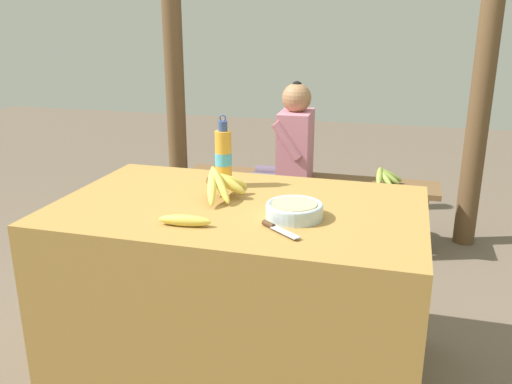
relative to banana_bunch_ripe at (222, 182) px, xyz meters
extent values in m
plane|color=brown|center=(0.09, -0.06, -0.82)|extent=(12.00, 12.00, 0.00)
cube|color=olive|center=(0.09, -0.06, -0.44)|extent=(1.44, 0.89, 0.75)
sphere|color=#4C381E|center=(-0.04, 0.00, 0.00)|extent=(0.05, 0.05, 0.05)
ellipsoid|color=#E0C64C|center=(-0.02, -0.07, 0.00)|extent=(0.09, 0.19, 0.14)
ellipsoid|color=#E0C64C|center=(0.01, -0.05, 0.00)|extent=(0.14, 0.14, 0.14)
ellipsoid|color=#E0C64C|center=(0.02, 0.00, 0.00)|extent=(0.17, 0.04, 0.12)
ellipsoid|color=#E0C64C|center=(0.01, 0.04, 0.00)|extent=(0.17, 0.13, 0.10)
ellipsoid|color=#E0C64C|center=(-0.01, 0.07, -0.01)|extent=(0.11, 0.19, 0.09)
cylinder|color=silver|center=(0.33, -0.15, -0.04)|extent=(0.21, 0.21, 0.05)
torus|color=silver|center=(0.33, -0.15, -0.02)|extent=(0.21, 0.21, 0.02)
cylinder|color=#D1B77A|center=(0.33, -0.15, -0.02)|extent=(0.17, 0.17, 0.01)
cylinder|color=gold|center=(-0.05, 0.16, 0.06)|extent=(0.07, 0.07, 0.24)
cylinder|color=#47A8D1|center=(-0.05, 0.16, 0.06)|extent=(0.07, 0.07, 0.05)
cylinder|color=#33477F|center=(-0.05, 0.16, 0.20)|extent=(0.04, 0.04, 0.04)
torus|color=#33477F|center=(-0.05, 0.16, 0.23)|extent=(0.03, 0.01, 0.03)
ellipsoid|color=#E0C64C|center=(-0.02, -0.33, -0.05)|extent=(0.19, 0.06, 0.04)
cube|color=#BCBCC1|center=(0.34, -0.32, -0.06)|extent=(0.12, 0.10, 0.00)
cylinder|color=#472D19|center=(0.26, -0.26, -0.06)|extent=(0.06, 0.05, 0.02)
cube|color=brown|center=(0.10, 1.43, -0.40)|extent=(1.69, 0.32, 0.04)
cube|color=brown|center=(-0.64, 1.31, -0.62)|extent=(0.06, 0.06, 0.40)
cube|color=brown|center=(0.84, 1.31, -0.62)|extent=(0.06, 0.06, 0.40)
cube|color=brown|center=(-0.64, 1.55, -0.62)|extent=(0.06, 0.06, 0.40)
cube|color=brown|center=(0.84, 1.55, -0.62)|extent=(0.06, 0.06, 0.40)
cylinder|color=#564C60|center=(-0.23, 1.30, -0.60)|extent=(0.09, 0.09, 0.44)
cylinder|color=#564C60|center=(-0.11, 1.30, -0.37)|extent=(0.30, 0.10, 0.09)
cylinder|color=#564C60|center=(-0.24, 1.48, -0.60)|extent=(0.09, 0.09, 0.44)
cylinder|color=#564C60|center=(-0.12, 1.49, -0.37)|extent=(0.30, 0.10, 0.09)
cube|color=#C67589|center=(0.02, 1.40, -0.16)|extent=(0.22, 0.35, 0.45)
cylinder|color=#C67589|center=(0.00, 1.24, -0.09)|extent=(0.20, 0.07, 0.25)
cylinder|color=#C67589|center=(-0.02, 1.56, -0.09)|extent=(0.20, 0.07, 0.25)
sphere|color=#9E704C|center=(0.02, 1.40, 0.15)|extent=(0.19, 0.19, 0.19)
sphere|color=black|center=(0.02, 1.40, 0.22)|extent=(0.07, 0.07, 0.07)
sphere|color=#4C381E|center=(0.56, 1.43, -0.32)|extent=(0.05, 0.05, 0.05)
ellipsoid|color=#8EA842|center=(0.57, 1.38, -0.32)|extent=(0.05, 0.15, 0.12)
ellipsoid|color=#8EA842|center=(0.60, 1.38, -0.32)|extent=(0.13, 0.16, 0.11)
ellipsoid|color=#8EA842|center=(0.62, 1.42, -0.32)|extent=(0.16, 0.08, 0.11)
ellipsoid|color=#8EA842|center=(0.63, 1.45, -0.32)|extent=(0.18, 0.08, 0.12)
ellipsoid|color=#8EA842|center=(0.60, 1.48, -0.32)|extent=(0.11, 0.14, 0.11)
ellipsoid|color=#8EA842|center=(0.58, 1.50, -0.32)|extent=(0.07, 0.17, 0.12)
cylinder|color=brown|center=(-0.94, 1.68, 0.32)|extent=(0.14, 0.14, 2.27)
cylinder|color=brown|center=(1.14, 1.68, 0.32)|extent=(0.14, 0.14, 2.27)
camera|label=1|loc=(0.70, -1.99, 0.63)|focal=38.00mm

